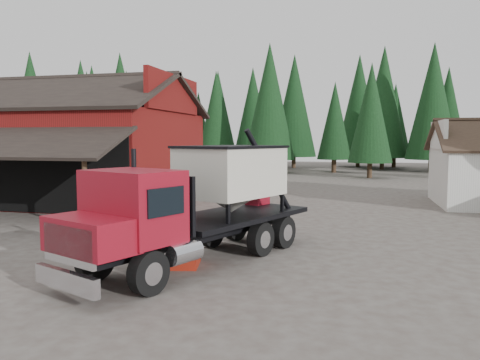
# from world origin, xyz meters

# --- Properties ---
(ground) EXTENTS (120.00, 120.00, 0.00)m
(ground) POSITION_xyz_m (0.00, 0.00, 0.00)
(ground) COLOR #494039
(ground) RESTS_ON ground
(red_barn) EXTENTS (12.80, 13.63, 7.18)m
(red_barn) POSITION_xyz_m (-11.00, 9.90, 2.69)
(red_barn) COLOR maroon
(red_barn) RESTS_ON ground
(conifer_backdrop) EXTENTS (76.00, 16.00, 16.00)m
(conifer_backdrop) POSITION_xyz_m (0.00, 42.00, 0.00)
(conifer_backdrop) COLOR black
(conifer_backdrop) RESTS_ON ground
(near_pine_a) EXTENTS (4.40, 4.40, 11.40)m
(near_pine_a) POSITION_xyz_m (-22.00, 28.00, 6.39)
(near_pine_a) COLOR #382619
(near_pine_a) RESTS_ON ground
(near_pine_b) EXTENTS (3.96, 3.96, 10.40)m
(near_pine_b) POSITION_xyz_m (6.00, 30.00, 5.89)
(near_pine_b) COLOR #382619
(near_pine_b) RESTS_ON ground
(near_pine_d) EXTENTS (5.28, 5.28, 13.40)m
(near_pine_d) POSITION_xyz_m (-4.00, 34.00, 7.39)
(near_pine_d) COLOR #382619
(near_pine_d) RESTS_ON ground
(feed_truck) EXTENTS (5.43, 8.73, 3.85)m
(feed_truck) POSITION_xyz_m (0.35, -1.58, 1.80)
(feed_truck) COLOR black
(feed_truck) RESTS_ON ground
(equip_box) EXTENTS (0.91, 1.22, 0.60)m
(equip_box) POSITION_xyz_m (0.09, -2.03, 0.30)
(equip_box) COLOR #9C2011
(equip_box) RESTS_ON ground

